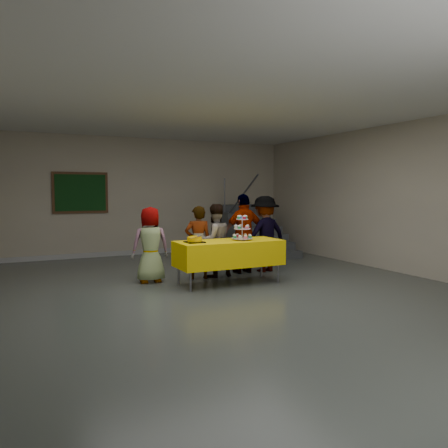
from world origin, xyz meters
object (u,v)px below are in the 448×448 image
object	(u,v)px
cupcake_stand	(242,230)
noticeboard	(81,193)
schoolchild_b	(198,242)
bake_table	(229,253)
schoolchild_a	(150,245)
bear_cake	(194,239)
schoolchild_d	(244,234)
schoolchild_e	(265,234)
staircase	(249,234)
schoolchild_c	(215,241)

from	to	relation	value
cupcake_stand	noticeboard	distance (m)	4.79
cupcake_stand	schoolchild_b	distance (m)	0.91
bake_table	schoolchild_a	distance (m)	1.42
bake_table	schoolchild_b	size ratio (longest dim) A/B	1.38
bear_cake	schoolchild_d	size ratio (longest dim) A/B	0.23
cupcake_stand	schoolchild_e	distance (m)	1.22
schoolchild_a	noticeboard	bearing A→B (deg)	-74.24
staircase	noticeboard	distance (m)	4.43
bear_cake	schoolchild_b	size ratio (longest dim) A/B	0.26
noticeboard	cupcake_stand	bearing A→B (deg)	-62.34
bear_cake	schoolchild_d	bearing A→B (deg)	29.79
schoolchild_e	bake_table	bearing A→B (deg)	26.56
schoolchild_b	bake_table	bearing A→B (deg)	129.53
schoolchild_e	staircase	world-z (taller)	staircase
cupcake_stand	noticeboard	world-z (taller)	noticeboard
bear_cake	noticeboard	bearing A→B (deg)	107.05
cupcake_stand	bake_table	bearing A→B (deg)	178.71
bear_cake	staircase	xyz separation A→B (m)	(2.92, 3.36, -0.34)
schoolchild_a	schoolchild_c	bearing A→B (deg)	-178.75
bear_cake	noticeboard	world-z (taller)	noticeboard
bake_table	schoolchild_e	world-z (taller)	schoolchild_e
bear_cake	schoolchild_e	world-z (taller)	schoolchild_e
schoolchild_a	schoolchild_d	distance (m)	1.95
cupcake_stand	schoolchild_a	size ratio (longest dim) A/B	0.33
noticeboard	bear_cake	bearing A→B (deg)	-72.95
bear_cake	bake_table	bearing A→B (deg)	0.18
cupcake_stand	schoolchild_d	bearing A→B (deg)	59.37
cupcake_stand	schoolchild_c	world-z (taller)	schoolchild_c
cupcake_stand	schoolchild_b	bearing A→B (deg)	131.70
schoolchild_c	schoolchild_d	distance (m)	0.72
bake_table	staircase	bearing A→B (deg)	56.00
cupcake_stand	schoolchild_c	xyz separation A→B (m)	(-0.23, 0.68, -0.24)
schoolchild_a	schoolchild_d	xyz separation A→B (m)	(1.95, 0.06, 0.11)
schoolchild_b	noticeboard	bearing A→B (deg)	-52.32
staircase	schoolchild_e	bearing A→B (deg)	-112.43
schoolchild_a	schoolchild_c	size ratio (longest dim) A/B	0.97
staircase	noticeboard	world-z (taller)	noticeboard
schoolchild_d	schoolchild_a	bearing A→B (deg)	-0.55
bear_cake	schoolchild_c	xyz separation A→B (m)	(0.68, 0.68, -0.13)
staircase	bear_cake	bearing A→B (deg)	-130.97
cupcake_stand	schoolchild_a	world-z (taller)	schoolchild_a
staircase	noticeboard	xyz separation A→B (m)	(-4.21, 0.84, 1.11)
schoolchild_c	staircase	size ratio (longest dim) A/B	0.58
cupcake_stand	schoolchild_c	bearing A→B (deg)	108.64
schoolchild_b	schoolchild_d	distance (m)	1.07
bear_cake	schoolchild_d	distance (m)	1.60
noticeboard	schoolchild_c	bearing A→B (deg)	-60.73
staircase	schoolchild_c	bearing A→B (deg)	-129.80
schoolchild_d	cupcake_stand	bearing A→B (deg)	57.11
schoolchild_b	noticeboard	distance (m)	4.00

